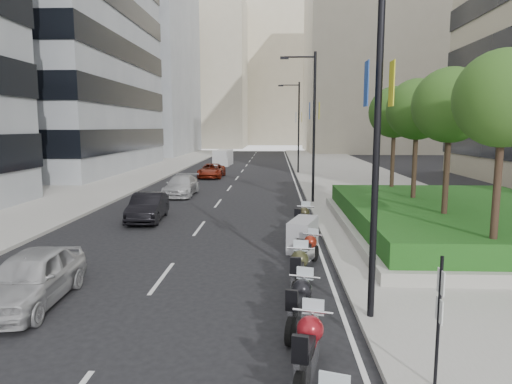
# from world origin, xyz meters

# --- Properties ---
(ground) EXTENTS (160.00, 160.00, 0.00)m
(ground) POSITION_xyz_m (0.00, 0.00, 0.00)
(ground) COLOR black
(ground) RESTS_ON ground
(sidewalk_right) EXTENTS (10.00, 100.00, 0.15)m
(sidewalk_right) POSITION_xyz_m (9.00, 30.00, 0.07)
(sidewalk_right) COLOR #9E9B93
(sidewalk_right) RESTS_ON ground
(sidewalk_left) EXTENTS (8.00, 100.00, 0.15)m
(sidewalk_left) POSITION_xyz_m (-12.00, 30.00, 0.07)
(sidewalk_left) COLOR #9E9B93
(sidewalk_left) RESTS_ON ground
(lane_edge) EXTENTS (0.12, 100.00, 0.01)m
(lane_edge) POSITION_xyz_m (3.70, 30.00, 0.01)
(lane_edge) COLOR silver
(lane_edge) RESTS_ON ground
(lane_centre) EXTENTS (0.12, 100.00, 0.01)m
(lane_centre) POSITION_xyz_m (-1.50, 30.00, 0.01)
(lane_centre) COLOR silver
(lane_centre) RESTS_ON ground
(building_grey_far) EXTENTS (22.00, 26.00, 30.00)m
(building_grey_far) POSITION_xyz_m (-24.00, 70.00, 15.00)
(building_grey_far) COLOR gray
(building_grey_far) RESTS_ON ground
(building_cream_right) EXTENTS (28.00, 24.00, 36.00)m
(building_cream_right) POSITION_xyz_m (22.00, 80.00, 18.00)
(building_cream_right) COLOR #B7AD93
(building_cream_right) RESTS_ON ground
(building_cream_left) EXTENTS (26.00, 24.00, 34.00)m
(building_cream_left) POSITION_xyz_m (-18.00, 100.00, 17.00)
(building_cream_left) COLOR #B7AD93
(building_cream_left) RESTS_ON ground
(building_cream_centre) EXTENTS (30.00, 24.00, 38.00)m
(building_cream_centre) POSITION_xyz_m (2.00, 120.00, 19.00)
(building_cream_centre) COLOR #B7AD93
(building_cream_centre) RESTS_ON ground
(planter) EXTENTS (10.00, 14.00, 0.40)m
(planter) POSITION_xyz_m (10.00, 10.00, 0.35)
(planter) COLOR #A1A096
(planter) RESTS_ON sidewalk_right
(hedge) EXTENTS (9.40, 13.40, 0.80)m
(hedge) POSITION_xyz_m (10.00, 10.00, 0.95)
(hedge) COLOR #1D3E11
(hedge) RESTS_ON planter
(tree_0) EXTENTS (2.80, 2.80, 6.30)m
(tree_0) POSITION_xyz_m (8.50, 4.00, 5.42)
(tree_0) COLOR #332319
(tree_0) RESTS_ON planter
(tree_1) EXTENTS (2.80, 2.80, 6.30)m
(tree_1) POSITION_xyz_m (8.50, 8.00, 5.42)
(tree_1) COLOR #332319
(tree_1) RESTS_ON planter
(tree_2) EXTENTS (2.80, 2.80, 6.30)m
(tree_2) POSITION_xyz_m (8.50, 12.00, 5.42)
(tree_2) COLOR #332319
(tree_2) RESTS_ON planter
(tree_3) EXTENTS (2.80, 2.80, 6.30)m
(tree_3) POSITION_xyz_m (8.50, 16.00, 5.42)
(tree_3) COLOR #332319
(tree_3) RESTS_ON planter
(lamp_post_0) EXTENTS (2.34, 0.45, 9.00)m
(lamp_post_0) POSITION_xyz_m (4.14, 1.00, 5.07)
(lamp_post_0) COLOR black
(lamp_post_0) RESTS_ON ground
(lamp_post_1) EXTENTS (2.34, 0.45, 9.00)m
(lamp_post_1) POSITION_xyz_m (4.14, 18.00, 5.07)
(lamp_post_1) COLOR black
(lamp_post_1) RESTS_ON ground
(lamp_post_2) EXTENTS (2.34, 0.45, 9.00)m
(lamp_post_2) POSITION_xyz_m (4.14, 36.00, 5.07)
(lamp_post_2) COLOR black
(lamp_post_2) RESTS_ON ground
(parking_sign) EXTENTS (0.06, 0.32, 2.50)m
(parking_sign) POSITION_xyz_m (4.80, -2.00, 1.46)
(parking_sign) COLOR black
(parking_sign) RESTS_ON ground
(motorcycle_1) EXTENTS (0.85, 2.30, 1.16)m
(motorcycle_1) POSITION_xyz_m (2.61, -1.68, 0.62)
(motorcycle_1) COLOR black
(motorcycle_1) RESTS_ON ground
(motorcycle_2) EXTENTS (0.88, 2.19, 1.12)m
(motorcycle_2) POSITION_xyz_m (2.57, 0.53, 0.60)
(motorcycle_2) COLOR black
(motorcycle_2) RESTS_ON ground
(motorcycle_3) EXTENTS (0.80, 2.39, 1.20)m
(motorcycle_3) POSITION_xyz_m (2.66, 2.77, 0.64)
(motorcycle_3) COLOR black
(motorcycle_3) RESTS_ON ground
(motorcycle_4) EXTENTS (1.00, 1.93, 1.03)m
(motorcycle_4) POSITION_xyz_m (3.11, 5.32, 0.55)
(motorcycle_4) COLOR black
(motorcycle_4) RESTS_ON ground
(motorcycle_5) EXTENTS (1.33, 2.11, 1.19)m
(motorcycle_5) POSITION_xyz_m (3.06, 7.42, 0.59)
(motorcycle_5) COLOR black
(motorcycle_5) RESTS_ON ground
(motorcycle_6) EXTENTS (0.98, 2.25, 1.16)m
(motorcycle_6) POSITION_xyz_m (3.20, 10.03, 0.62)
(motorcycle_6) COLOR black
(motorcycle_6) RESTS_ON ground
(car_a) EXTENTS (1.91, 4.31, 1.44)m
(car_a) POSITION_xyz_m (-4.40, 1.74, 0.72)
(car_a) COLOR #ACABAE
(car_a) RESTS_ON ground
(car_b) EXTENTS (1.76, 4.28, 1.38)m
(car_b) POSITION_xyz_m (-4.34, 12.63, 0.69)
(car_b) COLOR black
(car_b) RESTS_ON ground
(car_c) EXTENTS (1.93, 4.71, 1.37)m
(car_c) POSITION_xyz_m (-4.39, 21.07, 0.68)
(car_c) COLOR #ABABAD
(car_c) RESTS_ON ground
(car_d) EXTENTS (2.21, 4.68, 1.29)m
(car_d) POSITION_xyz_m (-3.89, 32.30, 0.65)
(car_d) COLOR maroon
(car_d) RESTS_ON ground
(delivery_van) EXTENTS (2.08, 4.62, 1.88)m
(delivery_van) POSITION_xyz_m (-4.37, 45.89, 0.88)
(delivery_van) COLOR silver
(delivery_van) RESTS_ON ground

